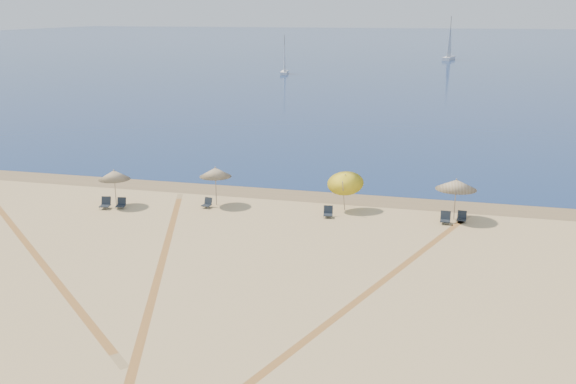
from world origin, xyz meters
name	(u,v)px	position (x,y,z in m)	size (l,w,h in m)	color
ocean	(428,43)	(0.00, 225.00, 0.01)	(500.00, 500.00, 0.00)	#0C2151
wet_sand	(303,195)	(0.00, 24.00, 0.00)	(500.00, 500.00, 0.00)	olive
umbrella_1	(114,175)	(-10.51, 18.98, 1.92)	(1.89, 1.89, 2.27)	gray
umbrella_2	(215,172)	(-4.66, 20.61, 2.05)	(1.93, 1.93, 2.39)	gray
umbrella_3	(345,180)	(3.11, 21.41, 1.88)	(2.14, 2.16, 2.62)	gray
umbrella_4	(456,185)	(9.41, 21.23, 2.05)	(2.29, 2.29, 2.39)	gray
chair_2	(105,203)	(-10.87, 18.34, 0.30)	(0.67, 0.75, 0.68)	black
chair_3	(121,204)	(-9.97, 18.60, 0.28)	(0.62, 0.69, 0.63)	black
chair_4	(207,203)	(-5.00, 19.97, 0.26)	(0.59, 0.65, 0.59)	black
chair_5	(328,212)	(2.40, 19.92, 0.28)	(0.61, 0.69, 0.64)	black
chair_6	(445,218)	(8.95, 20.40, 0.29)	(0.56, 0.66, 0.67)	black
chair_7	(462,217)	(9.84, 20.90, 0.27)	(0.53, 0.62, 0.60)	black
sailboat_0	(285,62)	(-21.33, 102.39, 2.14)	(1.98, 4.88, 7.06)	white
sailboat_2	(449,47)	(7.89, 145.75, 3.05)	(3.03, 6.99, 10.10)	white
tire_tracks	(163,276)	(-3.19, 9.72, 0.00)	(55.54, 42.05, 0.00)	tan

